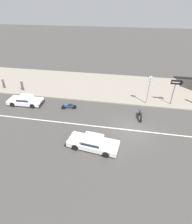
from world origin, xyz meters
TOP-DOWN VIEW (x-y plane):
  - ground_plane at (0.00, 0.00)m, footprint 160.00×160.00m
  - lane_centre_stripe at (0.00, 0.00)m, footprint 50.40×0.14m
  - kerb_strip at (0.00, 10.09)m, footprint 68.00×10.00m
  - sedan_white_0 at (-3.24, -3.08)m, footprint 4.84×2.28m
  - sedan_white_1 at (-13.18, 3.02)m, footprint 4.43×2.05m
  - motorcycle_0 at (-7.38, 2.79)m, footprint 1.82×0.67m
  - motorcycle_2 at (1.13, 2.37)m, footprint 0.56×1.95m
  - street_clock at (2.00, 5.76)m, footprint 0.60×0.22m
  - arrow_signboard at (5.51, 6.10)m, footprint 1.52×0.61m
  - pedestrian_near_clock at (-15.48, 6.36)m, footprint 0.34×0.34m
  - pedestrian_far_end at (-18.62, 6.58)m, footprint 0.34×0.34m

SIDE VIEW (x-z plane):
  - ground_plane at x=0.00m, z-range 0.00..0.00m
  - lane_centre_stripe at x=0.00m, z-range 0.00..0.01m
  - kerb_strip at x=0.00m, z-range 0.00..0.15m
  - motorcycle_0 at x=-7.38m, z-range 0.02..0.82m
  - motorcycle_2 at x=1.13m, z-range 0.03..0.82m
  - sedan_white_1 at x=-13.18m, z-range 0.00..1.07m
  - sedan_white_0 at x=-3.24m, z-range 0.00..1.07m
  - pedestrian_far_end at x=-18.62m, z-range 0.27..1.82m
  - pedestrian_near_clock at x=-15.48m, z-range 0.27..1.84m
  - street_clock at x=2.00m, z-range 0.99..4.63m
  - arrow_signboard at x=5.51m, z-range 1.26..4.52m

